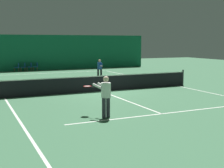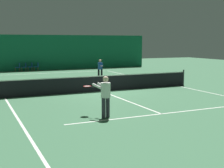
% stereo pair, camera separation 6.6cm
% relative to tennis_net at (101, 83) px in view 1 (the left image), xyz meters
% --- Properties ---
extents(ground_plane, '(60.00, 60.00, 0.00)m').
position_rel_tennis_net_xyz_m(ground_plane, '(0.00, 0.00, -0.51)').
color(ground_plane, '#3D704C').
extents(backdrop_curtain, '(23.00, 0.12, 3.62)m').
position_rel_tennis_net_xyz_m(backdrop_curtain, '(0.00, 15.33, 1.30)').
color(backdrop_curtain, '#146042').
rests_on(backdrop_curtain, ground).
extents(court_line_baseline_far, '(11.00, 0.10, 0.00)m').
position_rel_tennis_net_xyz_m(court_line_baseline_far, '(0.00, 11.90, -0.51)').
color(court_line_baseline_far, white).
rests_on(court_line_baseline_far, ground).
extents(court_line_service_far, '(8.25, 0.10, 0.00)m').
position_rel_tennis_net_xyz_m(court_line_service_far, '(0.00, 6.40, -0.51)').
color(court_line_service_far, white).
rests_on(court_line_service_far, ground).
extents(court_line_service_near, '(8.25, 0.10, 0.00)m').
position_rel_tennis_net_xyz_m(court_line_service_near, '(0.00, -6.40, -0.51)').
color(court_line_service_near, white).
rests_on(court_line_service_near, ground).
extents(court_line_sideline_left, '(0.10, 23.80, 0.00)m').
position_rel_tennis_net_xyz_m(court_line_sideline_left, '(-5.50, 0.00, -0.51)').
color(court_line_sideline_left, white).
rests_on(court_line_sideline_left, ground).
extents(court_line_sideline_right, '(0.10, 23.80, 0.00)m').
position_rel_tennis_net_xyz_m(court_line_sideline_right, '(5.50, 0.00, -0.51)').
color(court_line_sideline_right, white).
rests_on(court_line_sideline_right, ground).
extents(court_line_centre, '(0.10, 12.80, 0.00)m').
position_rel_tennis_net_xyz_m(court_line_centre, '(0.00, 0.00, -0.51)').
color(court_line_centre, white).
rests_on(court_line_centre, ground).
extents(tennis_net, '(12.00, 0.10, 1.07)m').
position_rel_tennis_net_xyz_m(tennis_net, '(0.00, 0.00, 0.00)').
color(tennis_net, black).
rests_on(tennis_net, ground).
extents(player_near, '(0.92, 1.35, 1.64)m').
position_rel_tennis_net_xyz_m(player_near, '(-2.36, -6.00, 0.44)').
color(player_near, '#2D2D38').
rests_on(player_near, ground).
extents(player_far, '(0.65, 1.34, 1.54)m').
position_rel_tennis_net_xyz_m(player_far, '(2.30, 5.84, 0.39)').
color(player_far, black).
rests_on(player_far, ground).
extents(courtside_chair_0, '(0.44, 0.44, 0.84)m').
position_rel_tennis_net_xyz_m(courtside_chair_0, '(-2.80, 14.78, -0.03)').
color(courtside_chair_0, brown).
rests_on(courtside_chair_0, ground).
extents(courtside_chair_1, '(0.44, 0.44, 0.84)m').
position_rel_tennis_net_xyz_m(courtside_chair_1, '(-2.19, 14.78, -0.03)').
color(courtside_chair_1, brown).
rests_on(courtside_chair_1, ground).
extents(courtside_chair_2, '(0.44, 0.44, 0.84)m').
position_rel_tennis_net_xyz_m(courtside_chair_2, '(-1.59, 14.78, -0.03)').
color(courtside_chair_2, brown).
rests_on(courtside_chair_2, ground).
extents(courtside_chair_3, '(0.44, 0.44, 0.84)m').
position_rel_tennis_net_xyz_m(courtside_chair_3, '(-0.98, 14.78, -0.03)').
color(courtside_chair_3, brown).
rests_on(courtside_chair_3, ground).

